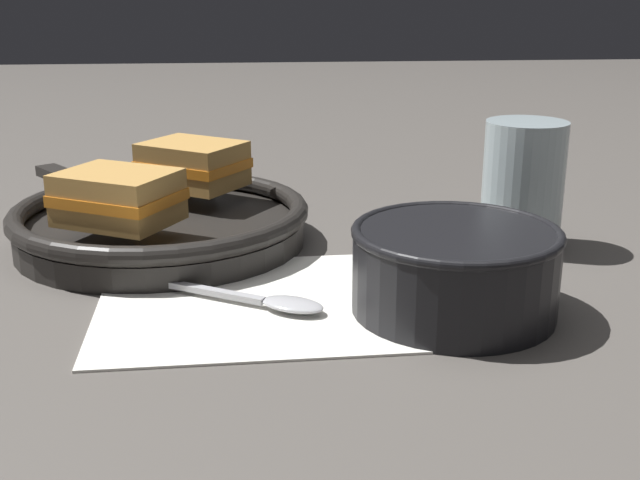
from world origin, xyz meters
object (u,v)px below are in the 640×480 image
Objects in this scene: skillet at (160,222)px; drinking_glass at (523,185)px; soup_bowl at (455,265)px; spoon at (267,300)px; sandwich_near_left at (118,197)px; sandwich_near_right at (193,164)px.

drinking_glass reaches higher than skillet.
spoon is (-0.14, 0.02, -0.03)m from soup_bowl.
sandwich_near_left is at bearing -176.25° from drinking_glass.
skillet is at bearing 149.84° from spoon.
spoon is 0.26m from sandwich_near_right.
spoon is at bearing -151.30° from drinking_glass.
sandwich_near_left is at bearing -114.16° from sandwich_near_right.
sandwich_near_right is (0.06, 0.13, 0.00)m from sandwich_near_left.
soup_bowl is at bearing 22.92° from spoon.
sandwich_near_right reaches higher than soup_bowl.
sandwich_near_left reaches higher than soup_bowl.
sandwich_near_left is (-0.13, 0.11, 0.06)m from spoon.
skillet is (-0.24, 0.20, -0.02)m from soup_bowl.
sandwich_near_right is (-0.07, 0.24, 0.06)m from spoon.
soup_bowl is 0.44× the size of skillet.
drinking_glass is (0.35, -0.04, 0.04)m from skillet.
drinking_glass is at bearing 59.19° from spoon.
soup_bowl is 0.15m from spoon.
drinking_glass is (0.32, -0.10, -0.00)m from sandwich_near_right.
sandwich_near_left is 0.14m from sandwich_near_right.
soup_bowl is 0.31m from skillet.
spoon is at bearing -60.65° from skillet.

